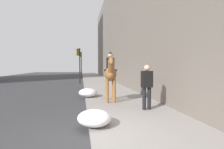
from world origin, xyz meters
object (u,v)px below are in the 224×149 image
Objects in this scene: traffic_light_near_curb at (79,60)px; traffic_light_far_curb at (81,61)px; pedestrian_greeting at (147,84)px; mounted_horse_near at (111,73)px.

traffic_light_far_curb reaches higher than traffic_light_near_curb.
traffic_light_near_curb is at bearing 6.81° from pedestrian_greeting.
traffic_light_near_curb reaches higher than mounted_horse_near.
pedestrian_greeting is 21.78m from traffic_light_far_curb.
mounted_horse_near is 2.29m from pedestrian_greeting.
traffic_light_near_curb is (11.54, 1.60, 1.01)m from mounted_horse_near.
traffic_light_far_curb reaches higher than pedestrian_greeting.
traffic_light_far_curb is (19.60, 1.45, 1.15)m from mounted_horse_near.
pedestrian_greeting is at bearing -173.26° from traffic_light_far_curb.
mounted_horse_near is at bearing 24.65° from pedestrian_greeting.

